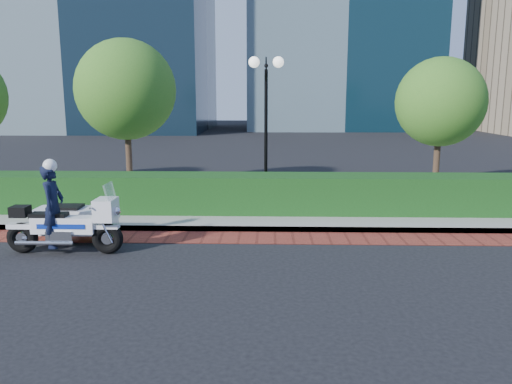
{
  "coord_description": "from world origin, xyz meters",
  "views": [
    {
      "loc": [
        1.12,
        -9.63,
        3.22
      ],
      "look_at": [
        0.8,
        1.95,
        1.0
      ],
      "focal_mm": 35.0,
      "sensor_mm": 36.0,
      "label": 1
    }
  ],
  "objects_px": {
    "tree_b": "(126,90)",
    "police_motorcycle": "(66,218)",
    "lamppost": "(266,106)",
    "tree_c": "(440,102)"
  },
  "relations": [
    {
      "from": "lamppost",
      "to": "police_motorcycle",
      "type": "xyz_separation_m",
      "value": [
        -4.23,
        -4.6,
        -2.28
      ]
    },
    {
      "from": "lamppost",
      "to": "tree_c",
      "type": "distance_m",
      "value": 5.65
    },
    {
      "from": "lamppost",
      "to": "tree_c",
      "type": "relative_size",
      "value": 0.98
    },
    {
      "from": "lamppost",
      "to": "tree_c",
      "type": "bearing_deg",
      "value": 13.3
    },
    {
      "from": "police_motorcycle",
      "to": "lamppost",
      "type": "bearing_deg",
      "value": 47.42
    },
    {
      "from": "tree_b",
      "to": "police_motorcycle",
      "type": "xyz_separation_m",
      "value": [
        0.27,
        -5.9,
        -2.75
      ]
    },
    {
      "from": "tree_b",
      "to": "police_motorcycle",
      "type": "distance_m",
      "value": 6.52
    },
    {
      "from": "lamppost",
      "to": "police_motorcycle",
      "type": "relative_size",
      "value": 1.72
    },
    {
      "from": "tree_c",
      "to": "police_motorcycle",
      "type": "height_order",
      "value": "tree_c"
    },
    {
      "from": "lamppost",
      "to": "police_motorcycle",
      "type": "distance_m",
      "value": 6.66
    }
  ]
}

